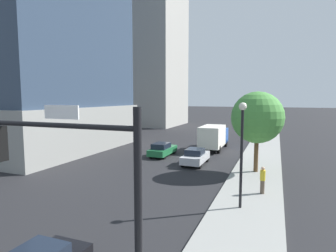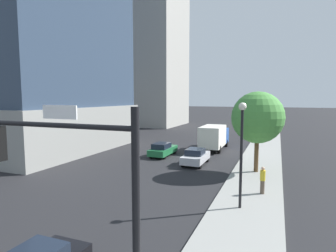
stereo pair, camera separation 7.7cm
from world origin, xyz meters
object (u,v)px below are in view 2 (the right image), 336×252
(car_silver, at_px, (196,157))
(pedestrian_yellow_shirt, at_px, (263,180))
(street_lamp, at_px, (242,140))
(street_tree, at_px, (258,118))
(traffic_light_pole, at_px, (65,175))
(car_green, at_px, (163,149))
(construction_building, at_px, (154,47))
(box_truck, at_px, (214,136))

(car_silver, distance_m, pedestrian_yellow_shirt, 9.41)
(street_lamp, distance_m, street_tree, 8.57)
(traffic_light_pole, height_order, car_green, traffic_light_pole)
(construction_building, height_order, traffic_light_pole, construction_building)
(car_green, bearing_deg, pedestrian_yellow_shirt, -40.19)
(construction_building, relative_size, pedestrian_yellow_shirt, 22.94)
(car_silver, height_order, pedestrian_yellow_shirt, pedestrian_yellow_shirt)
(street_lamp, bearing_deg, car_green, 129.06)
(street_lamp, bearing_deg, street_tree, 88.22)
(street_tree, bearing_deg, street_lamp, -91.78)
(traffic_light_pole, xyz_separation_m, pedestrian_yellow_shirt, (4.42, 13.14, -3.33))
(traffic_light_pole, bearing_deg, box_truck, 94.20)
(construction_building, xyz_separation_m, street_lamp, (25.46, -44.55, -14.21))
(car_silver, bearing_deg, box_truck, 90.00)
(car_green, xyz_separation_m, car_silver, (4.49, -2.47, 0.05))
(street_tree, distance_m, car_silver, 7.07)
(box_truck, bearing_deg, pedestrian_yellow_shirt, -66.70)
(car_green, relative_size, box_truck, 0.65)
(box_truck, height_order, pedestrian_yellow_shirt, box_truck)
(traffic_light_pole, xyz_separation_m, street_lamp, (3.35, 10.20, -0.33))
(construction_building, xyz_separation_m, car_green, (15.55, -32.33, -17.56))
(street_lamp, relative_size, pedestrian_yellow_shirt, 3.34)
(street_lamp, bearing_deg, box_truck, 106.76)
(street_tree, relative_size, box_truck, 0.98)
(street_lamp, relative_size, street_tree, 0.88)
(traffic_light_pole, height_order, pedestrian_yellow_shirt, traffic_light_pole)
(street_tree, height_order, box_truck, street_tree)
(street_tree, bearing_deg, construction_building, 125.55)
(street_lamp, height_order, car_green, street_lamp)
(street_lamp, bearing_deg, pedestrian_yellow_shirt, 70.04)
(street_lamp, bearing_deg, construction_building, 119.75)
(car_silver, xyz_separation_m, pedestrian_yellow_shirt, (6.49, -6.81, 0.31))
(street_tree, relative_size, car_green, 1.51)
(street_tree, height_order, car_green, street_tree)
(car_silver, relative_size, box_truck, 0.62)
(car_green, bearing_deg, construction_building, 115.69)
(car_green, xyz_separation_m, box_truck, (4.49, 5.80, 0.96))
(pedestrian_yellow_shirt, bearing_deg, construction_building, 122.53)
(street_tree, height_order, car_silver, street_tree)
(construction_building, bearing_deg, street_tree, -54.45)
(car_silver, relative_size, pedestrian_yellow_shirt, 2.39)
(construction_building, height_order, street_tree, construction_building)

